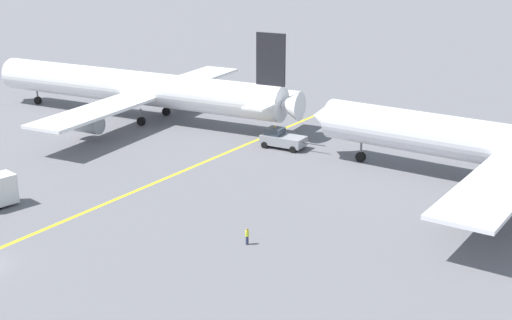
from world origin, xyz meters
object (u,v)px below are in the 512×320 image
object	(u,v)px
pushback_tug	(282,139)
ground_crew_ramp_agent_by_cones	(247,236)
airliner_being_pushed	(512,148)
airliner_at_gate_left	(137,88)

from	to	relation	value
pushback_tug	ground_crew_ramp_agent_by_cones	bearing A→B (deg)	-71.95
ground_crew_ramp_agent_by_cones	airliner_being_pushed	bearing A→B (deg)	52.49
airliner_at_gate_left	pushback_tug	xyz separation A→B (m)	(27.01, -4.58, -3.60)
airliner_at_gate_left	airliner_being_pushed	bearing A→B (deg)	-8.39
airliner_at_gate_left	pushback_tug	distance (m)	27.63
pushback_tug	ground_crew_ramp_agent_by_cones	world-z (taller)	pushback_tug
airliner_at_gate_left	airliner_being_pushed	world-z (taller)	airliner_being_pushed
airliner_at_gate_left	ground_crew_ramp_agent_by_cones	bearing A→B (deg)	-43.31
airliner_at_gate_left	pushback_tug	world-z (taller)	airliner_at_gate_left
airliner_being_pushed	ground_crew_ramp_agent_by_cones	bearing A→B (deg)	-127.51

